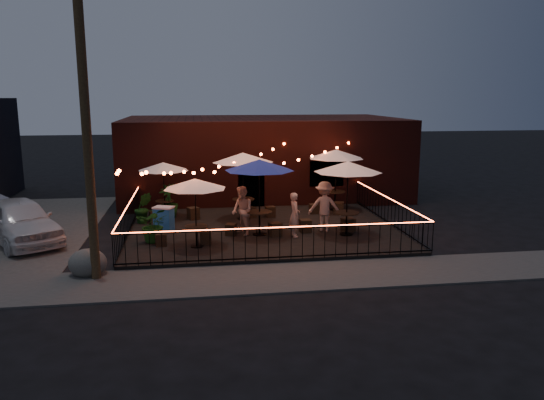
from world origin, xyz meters
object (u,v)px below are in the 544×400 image
Objects in this scene: cafe_table_5 at (336,155)px; cooler at (164,219)px; cafe_table_2 at (259,166)px; cafe_table_0 at (195,185)px; cafe_table_4 at (348,168)px; cafe_table_3 at (243,159)px; boulder at (88,263)px; utility_pole at (87,139)px; cafe_table_1 at (163,167)px.

cooler is (-7.32, -2.72, -1.98)m from cafe_table_5.
cafe_table_2 is 4.17m from cooler.
cafe_table_0 is 0.83× the size of cafe_table_4.
cafe_table_2 is 0.98× the size of cafe_table_4.
cooler is (-6.61, 1.49, -1.99)m from cafe_table_4.
cafe_table_3 reaches higher than cafe_table_4.
cafe_table_5 is at bearing 37.23° from boulder.
cafe_table_4 is (5.42, 0.78, 0.34)m from cafe_table_0.
cafe_table_3 is (1.95, 3.81, 0.38)m from cafe_table_0.
cafe_table_4 reaches higher than cafe_table_0.
boulder is (-5.44, -3.31, -2.29)m from cafe_table_2.
cafe_table_5 is 3.08× the size of cooler.
cafe_table_4 is at bearing 8.19° from cafe_table_0.
cafe_table_4 is 9.30m from boulder.
cafe_table_5 is (0.71, 4.21, -0.01)m from cafe_table_4.
cooler is (-3.13, -1.54, -2.03)m from cafe_table_3.
utility_pole is 8.98m from cafe_table_4.
cafe_table_1 is at bearing 74.10° from boulder.
cafe_table_0 is 1.01× the size of cafe_table_1.
cafe_table_5 is at bearing 44.26° from cafe_table_2.
cafe_table_3 is 0.95× the size of cafe_table_5.
cafe_table_0 is at bearing -39.47° from cooler.
boulder is at bearing -146.74° from cafe_table_0.
cafe_table_2 is 6.76m from boulder.
cafe_table_2 is (2.29, 1.24, 0.41)m from cafe_table_0.
cafe_table_4 reaches higher than cafe_table_5.
boulder is at bearing -161.65° from cafe_table_4.
cafe_table_2 is (5.15, 3.65, -1.32)m from utility_pole.
cafe_table_5 is (3.84, 3.75, -0.08)m from cafe_table_2.
cafe_table_3 is at bearing 138.87° from cafe_table_4.
cafe_table_1 is (1.60, 6.97, -1.74)m from utility_pole.
cooler is at bearing 167.29° from cafe_table_4.
cafe_table_4 is 3.32× the size of cooler.
cafe_table_3 is (4.81, 6.22, -1.35)m from utility_pole.
cafe_table_1 is 2.57× the size of boulder.
cafe_table_1 is at bearing -176.64° from cafe_table_5.
cafe_table_0 is 7.92m from cafe_table_5.
cafe_table_2 is 1.06× the size of cafe_table_5.
cafe_table_3 is 4.04m from cooler.
cafe_table_3 reaches higher than cooler.
cafe_table_4 is 4.27m from cafe_table_5.
cafe_table_0 is 4.73m from cafe_table_1.
cooler is 0.95× the size of boulder.
cafe_table_0 is 3.04m from cooler.
cafe_table_1 is at bearing 114.81° from cooler.
cafe_table_5 is at bearing 43.33° from cooler.
cafe_table_4 is at bearing 18.35° from boulder.
cafe_table_2 is at bearing 31.30° from boulder.
cafe_table_0 is (2.86, 2.41, -1.73)m from utility_pole.
cafe_table_0 is at bearing -151.52° from cafe_table_2.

